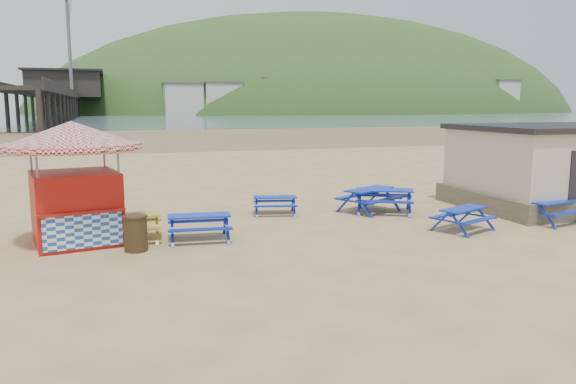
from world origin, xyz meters
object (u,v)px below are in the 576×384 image
object	(u,v)px
picnic_table_blue_b	(384,201)
litter_bin	(136,233)
picnic_table_blue_a	(275,205)
picnic_table_yellow	(128,228)
ice_cream_kiosk	(74,167)
amenity_block	(559,166)

from	to	relation	value
picnic_table_blue_b	litter_bin	world-z (taller)	litter_bin
litter_bin	picnic_table_blue_a	bearing A→B (deg)	36.63
picnic_table_yellow	litter_bin	size ratio (longest dim) A/B	2.05
picnic_table_blue_b	litter_bin	bearing A→B (deg)	-135.49
picnic_table_blue_b	litter_bin	size ratio (longest dim) A/B	2.63
picnic_table_blue_a	ice_cream_kiosk	size ratio (longest dim) A/B	0.40
picnic_table_blue_a	picnic_table_yellow	bearing A→B (deg)	-140.73
ice_cream_kiosk	litter_bin	size ratio (longest dim) A/B	4.60
picnic_table_blue_b	picnic_table_blue_a	bearing A→B (deg)	-166.51
litter_bin	picnic_table_blue_b	bearing A→B (deg)	17.50
amenity_block	litter_bin	bearing A→B (deg)	-173.04
picnic_table_yellow	amenity_block	distance (m)	16.18
picnic_table_blue_b	ice_cream_kiosk	size ratio (longest dim) A/B	0.57
picnic_table_yellow	litter_bin	world-z (taller)	litter_bin
picnic_table_blue_a	litter_bin	size ratio (longest dim) A/B	1.82
picnic_table_blue_a	amenity_block	xyz separation A→B (m)	(10.93, -1.80, 1.25)
ice_cream_kiosk	amenity_block	world-z (taller)	ice_cream_kiosk
ice_cream_kiosk	litter_bin	xyz separation A→B (m)	(1.54, -1.46, -1.69)
ice_cream_kiosk	amenity_block	distance (m)	17.53
ice_cream_kiosk	picnic_table_yellow	bearing A→B (deg)	-18.97
picnic_table_blue_a	amenity_block	size ratio (longest dim) A/B	0.24
picnic_table_blue_a	picnic_table_blue_b	world-z (taller)	picnic_table_blue_b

